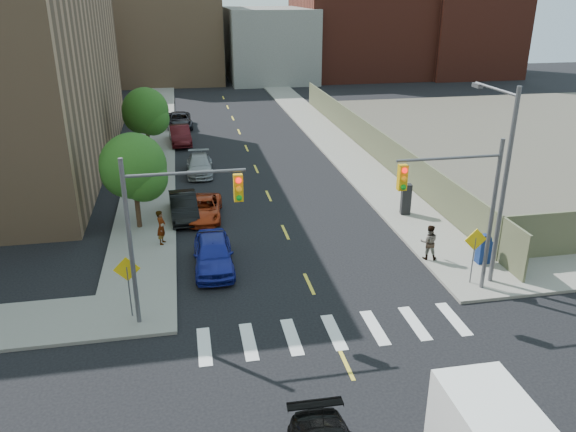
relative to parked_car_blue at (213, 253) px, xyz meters
name	(u,v)px	position (x,y,z in m)	size (l,w,h in m)	color
ground	(363,400)	(4.20, -10.41, -0.79)	(160.00, 160.00, 0.00)	black
sidewalk_nw	(156,126)	(-3.55, 31.09, -0.72)	(3.50, 73.00, 0.15)	gray
sidewalk_ne	(310,120)	(11.95, 31.09, -0.72)	(3.50, 73.00, 0.15)	gray
fence_north	(370,140)	(13.80, 17.59, 0.46)	(0.12, 44.00, 2.50)	#676B4B
gravel_lot	(557,138)	(32.20, 19.59, -0.76)	(36.00, 42.00, 0.06)	#595447
bg_bldg_west	(51,41)	(-17.80, 59.59, 5.21)	(14.00, 18.00, 12.00)	#592319
bg_bldg_midwest	(170,27)	(-1.80, 61.59, 6.71)	(14.00, 16.00, 15.00)	#8C6B4C
bg_bldg_center	(269,44)	(12.20, 59.59, 4.21)	(12.00, 16.00, 10.00)	gray
bg_bldg_east	(358,21)	(26.20, 61.59, 7.21)	(18.00, 18.00, 16.00)	#592319
bg_bldg_fareast	(463,14)	(42.20, 59.59, 8.21)	(14.00, 16.00, 18.00)	#592319
signal_nw	(169,219)	(-1.78, -4.41, 3.74)	(4.59, 0.30, 7.00)	#59595E
signal_ne	(461,198)	(10.18, -4.41, 3.74)	(4.59, 0.30, 7.00)	#59595E
streetlight_ne	(501,173)	(12.40, -3.51, 4.43)	(0.25, 3.70, 9.00)	#59595E
warn_sign_nw	(128,276)	(-3.60, -3.91, 1.20)	(1.06, 0.06, 2.83)	#59595E
warn_sign_ne	(475,246)	(11.40, -3.91, 1.20)	(1.06, 0.06, 2.83)	#59595E
warn_sign_midwest	(144,174)	(-3.60, 9.59, 1.20)	(1.06, 0.06, 2.83)	#59595E
tree_west_near	(134,170)	(-3.80, 5.63, 2.69)	(3.66, 3.64, 5.52)	#332114
tree_west_far	(146,114)	(-3.80, 20.63, 2.69)	(3.66, 3.64, 5.52)	#332114
parked_car_blue	(213,253)	(0.00, 0.00, 0.00)	(1.87, 4.64, 1.58)	navy
parked_car_black	(184,206)	(-1.30, 6.82, -0.06)	(1.54, 4.42, 1.46)	black
parked_car_red	(204,208)	(-0.14, 6.55, -0.18)	(2.02, 4.38, 1.22)	#A43010
parked_car_silver	(200,165)	(0.00, 15.24, -0.13)	(1.85, 4.55, 1.32)	#929599
parked_car_white	(180,135)	(-1.30, 24.51, -0.08)	(1.68, 4.18, 1.43)	silver
parked_car_maroon	(180,135)	(-1.30, 24.04, 0.00)	(1.68, 4.81, 1.59)	#3C0C0F
parked_car_grey	(179,120)	(-1.30, 30.44, -0.08)	(2.37, 5.14, 1.43)	black
mailbox	(484,249)	(12.96, -2.15, 0.09)	(0.63, 0.48, 1.50)	navy
payphone	(406,199)	(11.65, 4.62, 0.28)	(0.55, 0.45, 1.85)	black
pedestrian_west	(161,227)	(-2.48, 3.05, 0.28)	(0.67, 0.44, 1.85)	gray
pedestrian_east	(429,242)	(10.50, -1.25, 0.26)	(0.87, 0.68, 1.79)	gray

